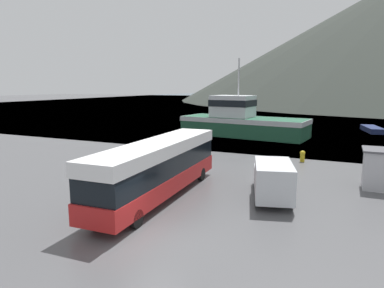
{
  "coord_description": "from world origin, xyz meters",
  "views": [
    {
      "loc": [
        7.25,
        -12.17,
        6.62
      ],
      "look_at": [
        -3.75,
        12.44,
        2.0
      ],
      "focal_mm": 32.0,
      "sensor_mm": 36.0,
      "label": 1
    }
  ],
  "objects": [
    {
      "name": "ground_plane",
      "position": [
        0.0,
        0.0,
        0.0
      ],
      "size": [
        400.0,
        400.0,
        0.0
      ],
      "primitive_type": "plane",
      "color": "#4C4C4F"
    },
    {
      "name": "water_surface",
      "position": [
        0.0,
        139.86,
        0.0
      ],
      "size": [
        240.0,
        240.0,
        0.0
      ],
      "primitive_type": "plane",
      "color": "#475B6B",
      "rests_on": "ground"
    },
    {
      "name": "tour_bus",
      "position": [
        -2.6,
        5.04,
        1.9
      ],
      "size": [
        2.9,
        12.72,
        3.38
      ],
      "rotation": [
        0.0,
        0.0,
        0.04
      ],
      "color": "red",
      "rests_on": "ground"
    },
    {
      "name": "small_boat",
      "position": [
        11.05,
        43.4,
        0.37
      ],
      "size": [
        3.02,
        6.5,
        0.74
      ],
      "rotation": [
        0.0,
        0.0,
        0.19
      ],
      "color": "#19234C",
      "rests_on": "water_surface"
    },
    {
      "name": "delivery_van",
      "position": [
        3.63,
        7.56,
        1.21
      ],
      "size": [
        3.43,
        5.99,
        2.27
      ],
      "rotation": [
        0.0,
        0.0,
        0.26
      ],
      "color": "silver",
      "rests_on": "ground"
    },
    {
      "name": "fishing_boat",
      "position": [
        -5.25,
        31.85,
        1.97
      ],
      "size": [
        17.04,
        7.65,
        10.14
      ],
      "rotation": [
        0.0,
        0.0,
        4.59
      ],
      "color": "#1E5138",
      "rests_on": "water_surface"
    },
    {
      "name": "storage_bin",
      "position": [
        -5.78,
        10.73,
        0.69
      ],
      "size": [
        1.0,
        1.13,
        1.36
      ],
      "color": "#287F3D",
      "rests_on": "ground"
    },
    {
      "name": "mooring_bollard",
      "position": [
        4.11,
        18.66,
        0.54
      ],
      "size": [
        0.45,
        0.45,
        0.99
      ],
      "color": "#B29919",
      "rests_on": "ground"
    }
  ]
}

